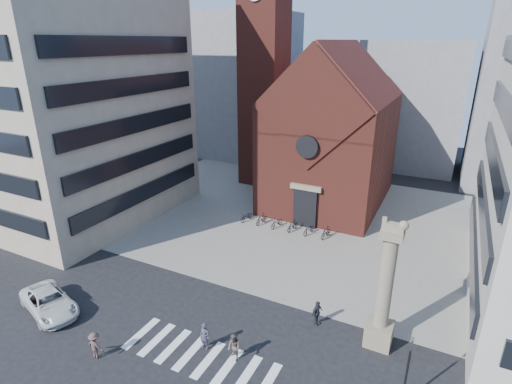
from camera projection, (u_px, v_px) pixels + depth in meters
ground at (218, 324)px, 26.92m from camera, size 120.00×120.00×0.00m
piazza at (311, 219)px, 42.79m from camera, size 46.00×30.00×0.05m
zebra_crossing at (199, 356)px, 24.18m from camera, size 10.20×3.20×0.01m
church at (332, 134)px, 44.99m from camera, size 12.00×16.65×18.00m
campanile at (264, 59)px, 48.89m from camera, size 5.50×5.50×31.20m
building_left at (64, 92)px, 40.69m from camera, size 18.00×20.00×26.00m
bg_block_left at (240, 86)px, 64.79m from camera, size 16.00×14.00×22.00m
bg_block_mid at (411, 105)px, 58.80m from camera, size 14.00×12.00×18.00m
lion_column at (384, 297)px, 24.01m from camera, size 1.63×1.60×8.68m
traffic_light at (407, 370)px, 20.25m from camera, size 0.13×0.16×4.30m
white_car at (49, 302)px, 27.92m from camera, size 6.01×4.13×1.53m
pedestrian_0 at (205, 336)px, 24.50m from camera, size 0.70×0.49×1.83m
pedestrian_1 at (234, 347)px, 23.65m from camera, size 1.08×0.99×1.78m
pedestrian_2 at (317, 313)px, 26.62m from camera, size 0.79×1.14×1.80m
pedestrian_3 at (95, 345)px, 23.83m from camera, size 1.15×0.67×1.76m
scooter_0 at (247, 216)px, 42.06m from camera, size 1.04×2.00×1.00m
scooter_1 at (261, 219)px, 41.31m from camera, size 0.89×1.91×1.11m
scooter_2 at (277, 223)px, 40.61m from camera, size 1.04×2.00×1.00m
scooter_3 at (293, 225)px, 39.87m from camera, size 0.89×1.91×1.11m
scooter_4 at (309, 229)px, 39.16m from camera, size 1.04×2.00×1.00m
scooter_5 at (326, 232)px, 38.42m from camera, size 0.89×1.91×1.11m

